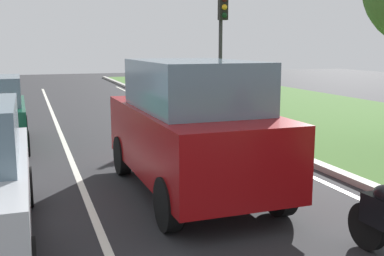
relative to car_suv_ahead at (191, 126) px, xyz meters
The scene contains 7 objects.
ground_plane 5.36m from the car_suv_ahead, 101.68° to the left, with size 60.00×60.00×0.00m, color #262628.
lane_line_center 5.54m from the car_suv_ahead, 108.95° to the left, with size 0.12×32.00×0.01m, color silver.
lane_line_right_edge 5.83m from the car_suv_ahead, 63.59° to the left, with size 0.12×32.00×0.01m, color silver.
grass_verge_right 9.10m from the car_suv_ahead, 34.52° to the left, with size 9.00×48.00×0.06m, color #3D6628.
curb_right 6.06m from the car_suv_ahead, 59.28° to the left, with size 0.24×48.00×0.12m, color #9E9B93.
car_suv_ahead is the anchor object (origin of this frame).
traffic_light_near_right 10.09m from the car_suv_ahead, 64.19° to the left, with size 0.32×0.50×4.59m.
Camera 1 is at (-1.53, 1.46, 2.54)m, focal length 44.05 mm.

